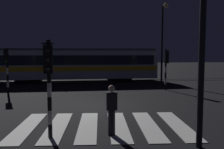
{
  "coord_description": "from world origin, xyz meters",
  "views": [
    {
      "loc": [
        -0.96,
        -12.61,
        2.76
      ],
      "look_at": [
        1.29,
        3.19,
        1.4
      ],
      "focal_mm": 39.43,
      "sensor_mm": 36.0,
      "label": 1
    }
  ],
  "objects": [
    {
      "name": "traffic_light_corner_far_left",
      "position": [
        -5.71,
        4.98,
        2.06
      ],
      "size": [
        0.36,
        0.42,
        3.13
      ],
      "color": "black",
      "rests_on": "ground"
    },
    {
      "name": "tram",
      "position": [
        -1.16,
        11.7,
        1.75
      ],
      "size": [
        16.14,
        2.58,
        4.15
      ],
      "color": "#B2BCC1",
      "rests_on": "ground"
    },
    {
      "name": "rail_near",
      "position": [
        0.0,
        10.98,
        0.01
      ],
      "size": [
        80.0,
        0.12,
        0.03
      ],
      "primitive_type": "cube",
      "color": "#59595E",
      "rests_on": "ground"
    },
    {
      "name": "rail_far",
      "position": [
        0.0,
        12.42,
        0.01
      ],
      "size": [
        80.0,
        0.12,
        0.03
      ],
      "primitive_type": "cube",
      "color": "#59595E",
      "rests_on": "ground"
    },
    {
      "name": "traffic_light_corner_far_right",
      "position": [
        5.69,
        5.1,
        2.03
      ],
      "size": [
        0.36,
        0.42,
        3.08
      ],
      "color": "black",
      "rests_on": "ground"
    },
    {
      "name": "crosswalk_zebra",
      "position": [
        0.0,
        -3.46,
        0.01
      ],
      "size": [
        6.8,
        4.54,
        0.02
      ],
      "color": "silver",
      "rests_on": "ground"
    },
    {
      "name": "ground_plane",
      "position": [
        0.0,
        0.0,
        0.0
      ],
      "size": [
        120.0,
        120.0,
        0.0
      ],
      "primitive_type": "plane",
      "color": "black"
    },
    {
      "name": "pedestrian_waiting_at_kerb",
      "position": [
        0.17,
        -4.56,
        0.88
      ],
      "size": [
        0.36,
        0.24,
        1.71
      ],
      "color": "black",
      "rests_on": "ground"
    },
    {
      "name": "traffic_light_kerb_mid_left",
      "position": [
        -1.86,
        -4.62,
        2.1
      ],
      "size": [
        0.36,
        0.42,
        3.19
      ],
      "color": "black",
      "rests_on": "ground"
    },
    {
      "name": "street_lamp_trackside_right",
      "position": [
        6.86,
        9.15,
        4.58
      ],
      "size": [
        0.44,
        1.21,
        7.22
      ],
      "color": "black",
      "rests_on": "ground"
    }
  ]
}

